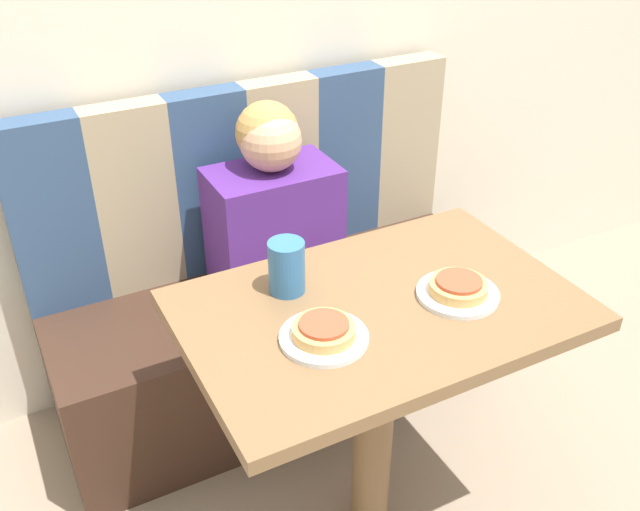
% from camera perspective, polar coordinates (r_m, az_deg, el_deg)
% --- Properties ---
extents(booth_seat, '(1.38, 0.49, 0.43)m').
position_cam_1_polar(booth_seat, '(2.31, -3.35, -6.77)').
color(booth_seat, '#382319').
rests_on(booth_seat, ground_plane).
extents(booth_backrest, '(1.38, 0.09, 0.57)m').
position_cam_1_polar(booth_backrest, '(2.21, -5.95, 6.38)').
color(booth_backrest, navy).
rests_on(booth_backrest, booth_seat).
extents(dining_table, '(0.88, 0.58, 0.73)m').
position_cam_1_polar(dining_table, '(1.67, 4.65, -7.19)').
color(dining_table, brown).
rests_on(dining_table, ground_plane).
extents(person, '(0.36, 0.22, 0.57)m').
position_cam_1_polar(person, '(2.05, -3.80, 3.87)').
color(person, '#4C237A').
rests_on(person, booth_seat).
extents(plate_left, '(0.19, 0.19, 0.01)m').
position_cam_1_polar(plate_left, '(1.49, 0.31, -6.58)').
color(plate_left, white).
rests_on(plate_left, dining_table).
extents(plate_right, '(0.19, 0.19, 0.01)m').
position_cam_1_polar(plate_right, '(1.65, 10.95, -3.03)').
color(plate_right, white).
rests_on(plate_right, dining_table).
extents(pizza_left, '(0.13, 0.13, 0.03)m').
position_cam_1_polar(pizza_left, '(1.47, 0.31, -5.94)').
color(pizza_left, tan).
rests_on(pizza_left, plate_left).
extents(pizza_right, '(0.13, 0.13, 0.03)m').
position_cam_1_polar(pizza_right, '(1.63, 11.02, -2.42)').
color(pizza_right, tan).
rests_on(pizza_right, plate_right).
extents(drinking_cup, '(0.08, 0.08, 0.13)m').
position_cam_1_polar(drinking_cup, '(1.61, -2.69, -0.92)').
color(drinking_cup, '#2D669E').
rests_on(drinking_cup, dining_table).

